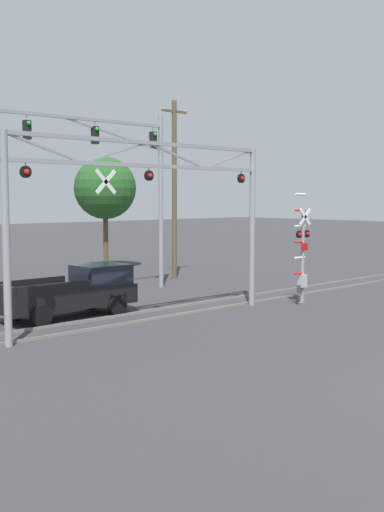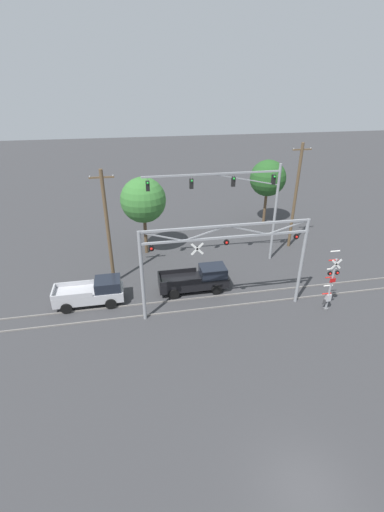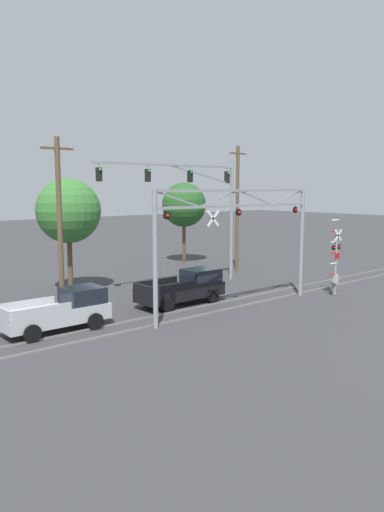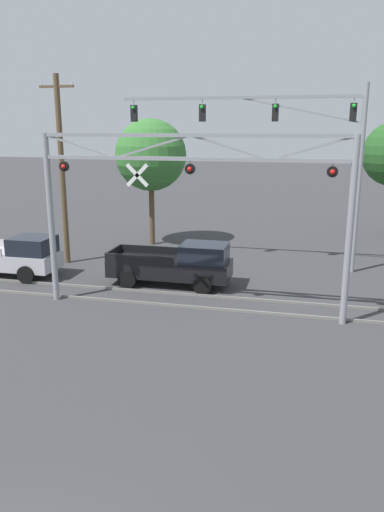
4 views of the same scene
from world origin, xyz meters
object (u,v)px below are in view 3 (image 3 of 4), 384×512
background_tree_beyond_span (68,211)px  traffic_signal_span (203,196)px  pickup_truck_following (62,311)px  pickup_truck_lead (185,288)px  crossing_gantry (238,229)px  utility_pole_right (237,208)px  background_tree_far_left_verge (184,205)px  crossing_signal_mast (335,264)px  utility_pole_left (60,225)px

background_tree_beyond_span → traffic_signal_span: bearing=-22.2°
pickup_truck_following → pickup_truck_lead: bearing=2.8°
pickup_truck_lead → pickup_truck_following: (-8.05, -0.39, -0.00)m
pickup_truck_lead → crossing_gantry: bearing=-66.5°
traffic_signal_span → background_tree_beyond_span: (-8.51, 3.48, -0.91)m
crossing_gantry → pickup_truck_lead: 4.87m
background_tree_beyond_span → pickup_truck_lead: bearing=-64.6°
utility_pole_right → crossing_gantry: bearing=-135.6°
traffic_signal_span → background_tree_far_left_verge: 10.63m
crossing_signal_mast → traffic_signal_span: size_ratio=0.41×
utility_pole_right → background_tree_far_left_verge: size_ratio=1.39×
utility_pole_left → pickup_truck_lead: bearing=-20.1°
utility_pole_right → background_tree_beyond_span: size_ratio=1.37×
pickup_truck_lead → background_tree_far_left_verge: 17.30m
crossing_gantry → pickup_truck_lead: crossing_gantry is taller
pickup_truck_following → background_tree_far_left_verge: background_tree_far_left_verge is taller
traffic_signal_span → background_tree_far_left_verge: bearing=57.3°
crossing_gantry → utility_pole_right: utility_pole_right is taller
utility_pole_left → background_tree_beyond_span: utility_pole_left is taller
utility_pole_left → utility_pole_right: (17.41, 3.84, 0.36)m
crossing_gantry → pickup_truck_lead: size_ratio=2.13×
crossing_signal_mast → utility_pole_right: size_ratio=0.48×
utility_pole_left → background_tree_far_left_verge: 20.24m
crossing_gantry → utility_pole_right: size_ratio=1.15×
crossing_gantry → utility_pole_left: utility_pole_left is taller
background_tree_beyond_span → crossing_gantry: bearing=-65.1°
traffic_signal_span → utility_pole_right: bearing=21.2°
pickup_truck_following → background_tree_far_left_verge: size_ratio=0.69×
crossing_gantry → crossing_signal_mast: crossing_gantry is taller
crossing_signal_mast → utility_pole_right: bearing=79.3°
crossing_signal_mast → utility_pole_left: size_ratio=0.52×
crossing_signal_mast → utility_pole_left: bearing=156.1°
crossing_signal_mast → traffic_signal_span: (-3.81, 8.40, 4.22)m
crossing_signal_mast → traffic_signal_span: 10.14m
utility_pole_left → background_tree_beyond_span: size_ratio=1.27×
crossing_gantry → pickup_truck_following: 10.36m
pickup_truck_lead → utility_pole_right: 13.17m
utility_pole_right → pickup_truck_lead: bearing=-149.8°
crossing_signal_mast → pickup_truck_following: crossing_signal_mast is taller
pickup_truck_lead → traffic_signal_span: bearing=39.0°
pickup_truck_following → utility_pole_left: utility_pole_left is taller
crossing_signal_mast → utility_pole_left: utility_pole_left is taller
crossing_signal_mast → pickup_truck_lead: size_ratio=0.89×
crossing_signal_mast → background_tree_beyond_span: bearing=136.0°
traffic_signal_span → pickup_truck_following: traffic_signal_span is taller
crossing_gantry → pickup_truck_following: bearing=164.4°
traffic_signal_span → utility_pole_right: 6.33m
utility_pole_right → background_tree_beyond_span: utility_pole_right is taller
traffic_signal_span → utility_pole_right: (5.82, 2.26, -1.01)m
crossing_gantry → traffic_signal_span: bearing=62.6°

